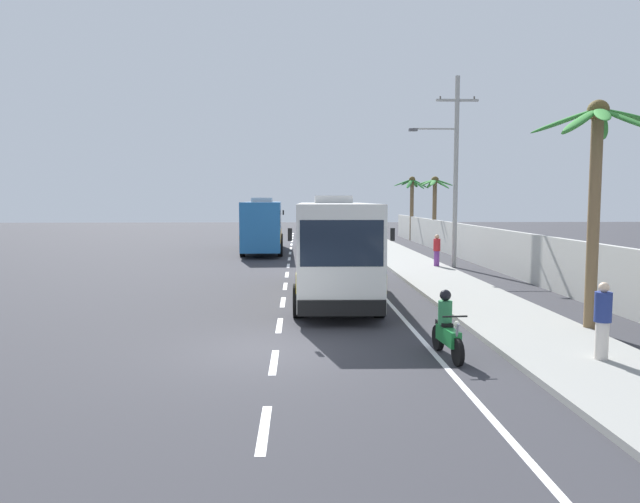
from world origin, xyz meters
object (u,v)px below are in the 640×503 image
coach_bus_far_lane (263,224)px  pedestrian_near_kerb (437,250)px  palm_second (435,196)px  coach_bus_foreground (334,245)px  palm_nearest (596,165)px  motorcycle_beside_bus (447,330)px  palm_third (412,196)px  pedestrian_midwalk (603,319)px  utility_pole_mid (454,167)px

coach_bus_far_lane → pedestrian_near_kerb: bearing=-46.6°
palm_second → pedestrian_near_kerb: bearing=-102.5°
coach_bus_foreground → palm_nearest: palm_nearest is taller
motorcycle_beside_bus → palm_nearest: 6.36m
coach_bus_far_lane → motorcycle_beside_bus: 27.92m
coach_bus_far_lane → palm_third: bearing=41.9°
palm_nearest → palm_third: (2.17, 36.16, -0.56)m
pedestrian_midwalk → utility_pole_mid: size_ratio=0.17×
utility_pole_mid → palm_second: (1.89, 12.37, -1.47)m
motorcycle_beside_bus → pedestrian_midwalk: size_ratio=1.17×
coach_bus_foreground → pedestrian_near_kerb: bearing=56.1°
coach_bus_far_lane → pedestrian_midwalk: 29.50m
coach_bus_foreground → coach_bus_far_lane: (-3.72, 18.99, -0.01)m
utility_pole_mid → palm_nearest: 15.43m
pedestrian_near_kerb → palm_third: size_ratio=0.29×
motorcycle_beside_bus → coach_bus_foreground: bearing=104.0°
pedestrian_near_kerb → palm_nearest: bearing=-128.7°
coach_bus_far_lane → pedestrian_midwalk: coach_bus_far_lane is taller
utility_pole_mid → palm_nearest: bearing=-91.3°
palm_second → motorcycle_beside_bus: bearing=-102.6°
coach_bus_far_lane → palm_third: 16.86m
motorcycle_beside_bus → pedestrian_midwalk: bearing=-14.3°
coach_bus_foreground → utility_pole_mid: utility_pole_mid is taller
coach_bus_foreground → pedestrian_midwalk: (5.25, -9.11, -0.93)m
pedestrian_near_kerb → utility_pole_mid: 4.47m
pedestrian_near_kerb → palm_third: bearing=41.2°
pedestrian_near_kerb → palm_nearest: size_ratio=0.27×
motorcycle_beside_bus → palm_second: (6.73, 30.08, 3.22)m
coach_bus_far_lane → palm_nearest: 27.13m
palm_nearest → utility_pole_mid: bearing=88.7°
palm_nearest → palm_second: palm_nearest is taller
coach_bus_far_lane → palm_second: bearing=12.6°
coach_bus_far_lane → palm_third: size_ratio=1.99×
coach_bus_far_lane → utility_pole_mid: bearing=-42.0°
coach_bus_foreground → pedestrian_near_kerb: (5.91, 8.79, -0.94)m
motorcycle_beside_bus → palm_second: size_ratio=0.37×
coach_bus_foreground → utility_pole_mid: (6.91, 9.42, 3.37)m
coach_bus_far_lane → palm_nearest: (10.29, -24.97, 2.57)m
motorcycle_beside_bus → palm_third: palm_third is taller
motorcycle_beside_bus → palm_third: (6.67, 38.47, 3.31)m
coach_bus_foreground → palm_nearest: bearing=-42.4°
palm_second → pedestrian_midwalk: bearing=-96.6°
coach_bus_far_lane → pedestrian_midwalk: bearing=-72.3°
palm_nearest → palm_second: 27.87m
palm_second → palm_third: size_ratio=0.94×
pedestrian_midwalk → palm_nearest: palm_nearest is taller
coach_bus_far_lane → utility_pole_mid: (10.63, -9.57, 3.38)m
motorcycle_beside_bus → palm_second: bearing=77.4°
coach_bus_foreground → palm_second: bearing=68.0°
pedestrian_midwalk → utility_pole_mid: utility_pole_mid is taller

